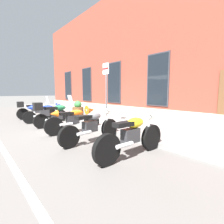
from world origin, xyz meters
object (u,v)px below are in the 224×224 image
at_px(motorcycle_green_touring, 55,114).
at_px(motorcycle_orange_sport, 76,118).
at_px(motorcycle_silver_touring, 35,109).
at_px(parking_sign, 106,85).
at_px(motorcycle_blue_sport, 47,111).
at_px(motorcycle_yellow_naked, 133,136).
at_px(barrel_planter, 78,110).
at_px(motorcycle_grey_naked, 92,126).

bearing_deg(motorcycle_green_touring, motorcycle_orange_sport, 7.35).
distance_m(motorcycle_silver_touring, parking_sign, 4.95).
height_order(motorcycle_blue_sport, motorcycle_yellow_naked, motorcycle_blue_sport).
distance_m(motorcycle_green_touring, motorcycle_yellow_naked, 4.49).
xyz_separation_m(motorcycle_green_touring, motorcycle_yellow_naked, (4.48, 0.03, -0.08)).
bearing_deg(motorcycle_green_touring, barrel_planter, 119.92).
bearing_deg(motorcycle_yellow_naked, motorcycle_green_touring, -179.59).
xyz_separation_m(motorcycle_yellow_naked, parking_sign, (-2.88, 1.53, 1.31)).
height_order(motorcycle_orange_sport, barrel_planter, barrel_planter).
distance_m(parking_sign, barrel_planter, 2.84).
height_order(motorcycle_orange_sport, motorcycle_yellow_naked, motorcycle_yellow_naked).
height_order(motorcycle_silver_touring, motorcycle_green_touring, motorcycle_green_touring).
bearing_deg(motorcycle_blue_sport, motorcycle_yellow_naked, -1.04).
xyz_separation_m(motorcycle_grey_naked, barrel_planter, (-3.85, 1.68, 0.04)).
xyz_separation_m(motorcycle_blue_sport, motorcycle_orange_sport, (2.84, 0.06, -0.00)).
xyz_separation_m(motorcycle_orange_sport, motorcycle_grey_naked, (1.41, -0.23, -0.06)).
distance_m(motorcycle_yellow_naked, barrel_planter, 5.66).
distance_m(motorcycle_green_touring, motorcycle_orange_sport, 1.51).
height_order(motorcycle_orange_sport, motorcycle_grey_naked, motorcycle_orange_sport).
bearing_deg(motorcycle_silver_touring, motorcycle_blue_sport, 5.83).
relative_size(motorcycle_silver_touring, parking_sign, 0.81).
bearing_deg(motorcycle_orange_sport, motorcycle_green_touring, -172.65).
distance_m(motorcycle_grey_naked, motorcycle_yellow_naked, 1.58).
bearing_deg(motorcycle_grey_naked, parking_sign, 129.20).
height_order(parking_sign, barrel_planter, parking_sign).
bearing_deg(motorcycle_grey_naked, motorcycle_yellow_naked, 2.65).
height_order(motorcycle_silver_touring, motorcycle_blue_sport, motorcycle_silver_touring).
bearing_deg(motorcycle_orange_sport, motorcycle_grey_naked, -9.42).
xyz_separation_m(motorcycle_green_touring, parking_sign, (1.60, 1.56, 1.23)).
distance_m(motorcycle_silver_touring, motorcycle_blue_sport, 1.58).
bearing_deg(barrel_planter, motorcycle_orange_sport, -30.62).
height_order(motorcycle_green_touring, motorcycle_yellow_naked, motorcycle_green_touring).
bearing_deg(motorcycle_orange_sport, motorcycle_blue_sport, -178.87).
distance_m(motorcycle_grey_naked, barrel_planter, 4.20).
bearing_deg(motorcycle_orange_sport, parking_sign, 85.74).
xyz_separation_m(motorcycle_blue_sport, motorcycle_green_touring, (1.34, -0.14, 0.03)).
bearing_deg(motorcycle_yellow_naked, motorcycle_grey_naked, -177.35).
bearing_deg(motorcycle_yellow_naked, motorcycle_silver_touring, -179.57).
height_order(motorcycle_green_touring, motorcycle_orange_sport, motorcycle_green_touring).
relative_size(motorcycle_blue_sport, motorcycle_yellow_naked, 0.96).
xyz_separation_m(motorcycle_silver_touring, parking_sign, (4.51, 1.59, 1.26)).
bearing_deg(motorcycle_yellow_naked, motorcycle_blue_sport, 178.96).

